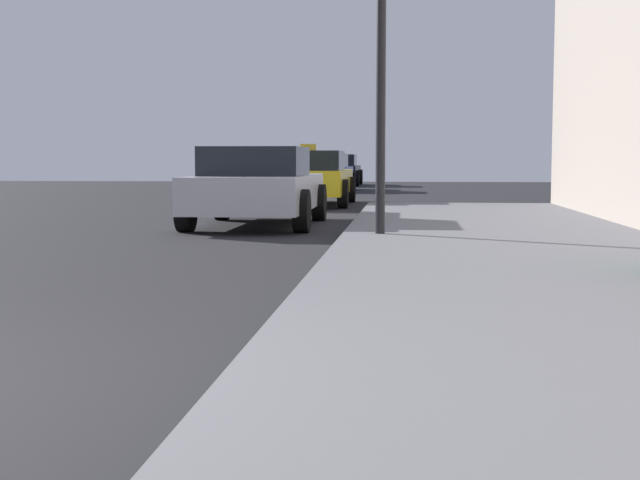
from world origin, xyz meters
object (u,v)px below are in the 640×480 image
object	(u,v)px
car_silver	(257,186)
car_black	(337,170)
car_blue	(324,172)
street_lamp	(381,8)
car_yellow	(309,178)

from	to	relation	value
car_silver	car_black	size ratio (longest dim) A/B	0.99
car_blue	car_silver	bearing A→B (deg)	-88.60
street_lamp	car_blue	distance (m)	20.03
car_black	street_lamp	bearing A→B (deg)	-84.53
car_silver	car_black	bearing A→B (deg)	91.06
street_lamp	car_black	size ratio (longest dim) A/B	0.95
car_blue	street_lamp	bearing A→B (deg)	-82.87
car_black	car_silver	bearing A→B (deg)	-88.94
car_silver	car_blue	size ratio (longest dim) A/B	0.98
car_silver	car_yellow	distance (m)	6.76
street_lamp	car_black	distance (m)	26.16
car_silver	car_blue	world-z (taller)	same
street_lamp	car_blue	bearing A→B (deg)	97.13
car_silver	car_black	world-z (taller)	same
car_yellow	car_blue	size ratio (longest dim) A/B	1.03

